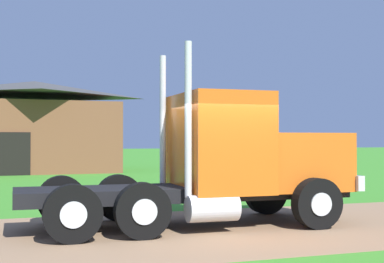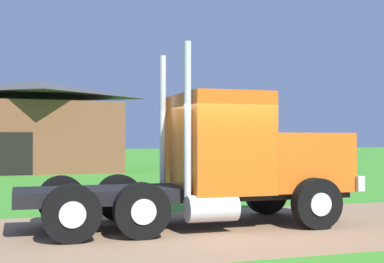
{
  "view_description": "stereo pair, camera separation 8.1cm",
  "coord_description": "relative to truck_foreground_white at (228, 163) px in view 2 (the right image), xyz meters",
  "views": [
    {
      "loc": [
        -4.07,
        -10.21,
        1.8
      ],
      "look_at": [
        -0.1,
        1.43,
        2.0
      ],
      "focal_mm": 50.58,
      "sensor_mm": 36.0,
      "label": 1
    },
    {
      "loc": [
        -3.99,
        -10.23,
        1.8
      ],
      "look_at": [
        -0.1,
        1.43,
        2.0
      ],
      "focal_mm": 50.58,
      "sensor_mm": 36.0,
      "label": 2
    }
  ],
  "objects": [
    {
      "name": "ground_plane",
      "position": [
        -0.43,
        -0.53,
        -1.32
      ],
      "size": [
        200.0,
        200.0,
        0.0
      ],
      "primitive_type": "plane",
      "color": "#3E8D28"
    },
    {
      "name": "dirt_track",
      "position": [
        -0.43,
        -0.53,
        -1.32
      ],
      "size": [
        120.0,
        5.69,
        0.01
      ],
      "primitive_type": "cube",
      "color": "#997554",
      "rests_on": "ground_plane"
    },
    {
      "name": "truck_foreground_white",
      "position": [
        0.0,
        0.0,
        0.0
      ],
      "size": [
        7.07,
        2.77,
        3.71
      ],
      "color": "black",
      "rests_on": "ground_plane"
    },
    {
      "name": "shed_building",
      "position": [
        -3.07,
        21.44,
        1.17
      ],
      "size": [
        9.42,
        7.2,
        5.18
      ],
      "color": "brown",
      "rests_on": "ground_plane"
    }
  ]
}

